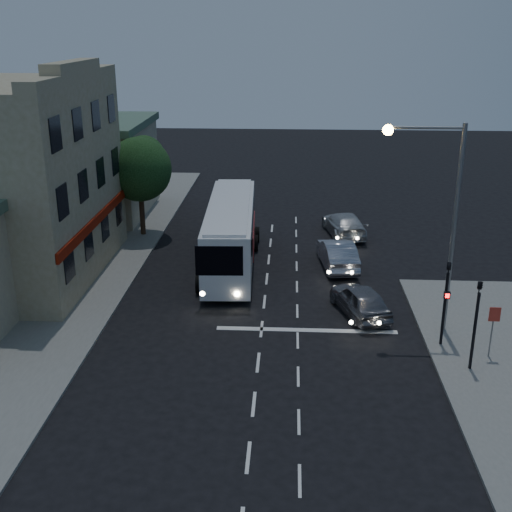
# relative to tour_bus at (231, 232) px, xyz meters

# --- Properties ---
(ground) EXTENTS (120.00, 120.00, 0.00)m
(ground) POSITION_rel_tour_bus_xyz_m (2.09, -10.03, -1.95)
(ground) COLOR black
(sidewalk_far) EXTENTS (12.00, 50.00, 0.12)m
(sidewalk_far) POSITION_rel_tour_bus_xyz_m (-10.91, -2.03, -1.89)
(sidewalk_far) COLOR slate
(sidewalk_far) RESTS_ON ground
(road_markings) EXTENTS (8.00, 30.55, 0.01)m
(road_markings) POSITION_rel_tour_bus_xyz_m (3.38, -6.72, -1.94)
(road_markings) COLOR silver
(road_markings) RESTS_ON ground
(tour_bus) EXTENTS (2.94, 11.81, 3.60)m
(tour_bus) POSITION_rel_tour_bus_xyz_m (0.00, 0.00, 0.00)
(tour_bus) COLOR white
(tour_bus) RESTS_ON ground
(car_suv) EXTENTS (2.92, 4.60, 1.46)m
(car_suv) POSITION_rel_tour_bus_xyz_m (6.59, -6.23, -1.22)
(car_suv) COLOR slate
(car_suv) RESTS_ON ground
(car_sedan_a) EXTENTS (2.22, 4.90, 1.56)m
(car_sedan_a) POSITION_rel_tour_bus_xyz_m (5.93, -0.05, -1.17)
(car_sedan_a) COLOR #9F9FA9
(car_sedan_a) RESTS_ON ground
(car_sedan_b) EXTENTS (2.89, 5.29, 1.45)m
(car_sedan_b) POSITION_rel_tour_bus_xyz_m (6.74, 5.84, -1.22)
(car_sedan_b) COLOR silver
(car_sedan_b) RESTS_ON ground
(traffic_signal_main) EXTENTS (0.25, 0.35, 4.10)m
(traffic_signal_main) POSITION_rel_tour_bus_xyz_m (9.69, -9.25, 0.47)
(traffic_signal_main) COLOR black
(traffic_signal_main) RESTS_ON sidewalk_near
(traffic_signal_side) EXTENTS (0.18, 0.15, 4.10)m
(traffic_signal_side) POSITION_rel_tour_bus_xyz_m (10.39, -11.23, 0.47)
(traffic_signal_side) COLOR black
(traffic_signal_side) RESTS_ON sidewalk_near
(regulatory_sign) EXTENTS (0.45, 0.12, 2.20)m
(regulatory_sign) POSITION_rel_tour_bus_xyz_m (11.39, -10.26, -0.35)
(regulatory_sign) COLOR slate
(regulatory_sign) RESTS_ON sidewalk_near
(streetlight) EXTENTS (3.32, 0.44, 9.00)m
(streetlight) POSITION_rel_tour_bus_xyz_m (9.44, -7.83, 3.79)
(streetlight) COLOR slate
(streetlight) RESTS_ON sidewalk_near
(low_building_north) EXTENTS (9.40, 9.40, 6.50)m
(low_building_north) POSITION_rel_tour_bus_xyz_m (-11.41, 9.97, 1.45)
(low_building_north) COLOR gray
(low_building_north) RESTS_ON sidewalk_far
(street_tree) EXTENTS (4.00, 4.00, 6.20)m
(street_tree) POSITION_rel_tour_bus_xyz_m (-6.11, 5.00, 2.55)
(street_tree) COLOR black
(street_tree) RESTS_ON sidewalk_far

